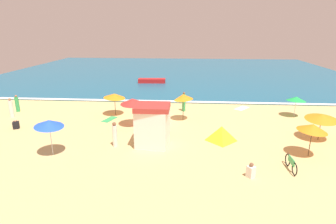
% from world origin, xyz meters
% --- Properties ---
extents(ground_plane, '(60.00, 60.00, 0.00)m').
position_xyz_m(ground_plane, '(0.00, 0.00, 0.00)').
color(ground_plane, '#D8B775').
extents(ocean_water, '(60.00, 44.00, 0.10)m').
position_xyz_m(ocean_water, '(0.00, 28.00, 0.05)').
color(ocean_water, '#196084').
rests_on(ocean_water, ground_plane).
extents(wave_breaker_foam, '(57.00, 0.70, 0.01)m').
position_xyz_m(wave_breaker_foam, '(0.00, 6.30, 0.10)').
color(wave_breaker_foam, white).
rests_on(wave_breaker_foam, ocean_water).
extents(lifeguard_cabana, '(2.30, 2.07, 2.90)m').
position_xyz_m(lifeguard_cabana, '(0.19, -5.21, 1.47)').
color(lifeguard_cabana, white).
rests_on(lifeguard_cabana, ground_plane).
extents(beach_umbrella_0, '(1.79, 1.75, 2.42)m').
position_xyz_m(beach_umbrella_0, '(2.14, 0.35, 2.10)').
color(beach_umbrella_0, '#4C3823').
rests_on(beach_umbrella_0, ground_plane).
extents(beach_umbrella_1, '(2.38, 2.38, 1.92)m').
position_xyz_m(beach_umbrella_1, '(12.29, 2.17, 1.66)').
color(beach_umbrella_1, silver).
rests_on(beach_umbrella_1, ground_plane).
extents(beach_umbrella_2, '(2.63, 2.65, 2.02)m').
position_xyz_m(beach_umbrella_2, '(12.05, -3.29, 1.72)').
color(beach_umbrella_2, '#4C3823').
rests_on(beach_umbrella_2, ground_plane).
extents(beach_umbrella_3, '(2.41, 2.39, 2.43)m').
position_xyz_m(beach_umbrella_3, '(-6.02, -7.12, 2.11)').
color(beach_umbrella_3, silver).
rests_on(beach_umbrella_3, ground_plane).
extents(beach_umbrella_4, '(2.34, 2.32, 2.20)m').
position_xyz_m(beach_umbrella_4, '(10.24, -6.09, 1.90)').
color(beach_umbrella_4, '#4C3823').
rests_on(beach_umbrella_4, ground_plane).
extents(beach_umbrella_5, '(2.34, 2.36, 2.39)m').
position_xyz_m(beach_umbrella_5, '(-1.92, -1.43, 2.09)').
color(beach_umbrella_5, silver).
rests_on(beach_umbrella_5, ground_plane).
extents(beach_umbrella_6, '(2.47, 2.45, 2.12)m').
position_xyz_m(beach_umbrella_6, '(-4.18, 1.40, 1.82)').
color(beach_umbrella_6, '#4C3823').
rests_on(beach_umbrella_6, ground_plane).
extents(beach_tent, '(1.69, 1.72, 1.10)m').
position_xyz_m(beach_tent, '(4.98, -4.05, 0.55)').
color(beach_tent, yellow).
rests_on(beach_tent, ground_plane).
extents(parked_bicycle, '(0.07, 1.82, 0.76)m').
position_xyz_m(parked_bicycle, '(8.49, -7.99, 0.38)').
color(parked_bicycle, black).
rests_on(parked_bicycle, ground_plane).
extents(beachgoer_1, '(0.50, 0.50, 1.65)m').
position_xyz_m(beachgoer_1, '(-13.89, 1.72, 0.76)').
color(beachgoer_1, green).
rests_on(beachgoer_1, ground_plane).
extents(beachgoer_2, '(0.43, 0.43, 1.75)m').
position_xyz_m(beachgoer_2, '(-2.35, -5.59, 0.84)').
color(beachgoer_2, white).
rests_on(beachgoer_2, ground_plane).
extents(beachgoer_3, '(0.38, 0.38, 1.80)m').
position_xyz_m(beachgoer_3, '(-13.35, -0.01, 0.84)').
color(beachgoer_3, white).
rests_on(beachgoer_3, ground_plane).
extents(beachgoer_4, '(0.41, 0.41, 1.90)m').
position_xyz_m(beachgoer_4, '(2.14, 3.09, 0.90)').
color(beachgoer_4, green).
rests_on(beachgoer_4, ground_plane).
extents(beachgoer_5, '(0.53, 0.53, 0.86)m').
position_xyz_m(beachgoer_5, '(6.03, -9.02, 0.37)').
color(beachgoer_5, white).
rests_on(beachgoer_5, ground_plane).
extents(beachgoer_6, '(0.60, 0.60, 0.78)m').
position_xyz_m(beachgoer_6, '(-11.23, -2.77, 0.32)').
color(beachgoer_6, black).
rests_on(beachgoer_6, ground_plane).
extents(beach_towel_0, '(1.22, 1.87, 0.01)m').
position_xyz_m(beach_towel_0, '(-4.37, 0.05, 0.01)').
color(beach_towel_0, green).
rests_on(beach_towel_0, ground_plane).
extents(beach_towel_1, '(1.78, 1.93, 0.01)m').
position_xyz_m(beach_towel_1, '(8.00, 4.49, 0.01)').
color(beach_towel_1, white).
rests_on(beach_towel_1, ground_plane).
extents(small_boat_0, '(3.99, 1.36, 0.61)m').
position_xyz_m(small_boat_0, '(-2.80, 16.66, 0.40)').
color(small_boat_0, red).
rests_on(small_boat_0, ocean_water).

